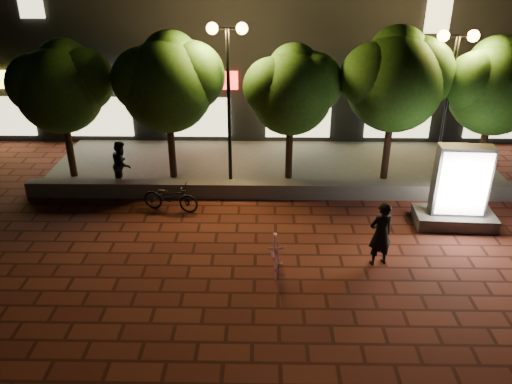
{
  "coord_description": "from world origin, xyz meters",
  "views": [
    {
      "loc": [
        -0.34,
        -10.87,
        7.35
      ],
      "look_at": [
        -0.56,
        1.5,
        1.37
      ],
      "focal_mm": 35.91,
      "sensor_mm": 36.0,
      "label": 1
    }
  ],
  "objects_px": {
    "tree_right": "(397,77)",
    "ad_kiosk": "(459,194)",
    "street_lamp_right": "(453,69)",
    "tree_left": "(169,80)",
    "tree_mid": "(293,87)",
    "pedestrian": "(122,164)",
    "scooter_pink": "(275,254)",
    "tree_far_left": "(61,84)",
    "street_lamp_left": "(228,63)",
    "scooter_parked": "(171,197)",
    "rider": "(381,234)",
    "tree_far_right": "(496,84)"
  },
  "relations": [
    {
      "from": "tree_left",
      "to": "street_lamp_left",
      "type": "distance_m",
      "value": 2.05
    },
    {
      "from": "tree_far_left",
      "to": "tree_right",
      "type": "distance_m",
      "value": 10.81
    },
    {
      "from": "tree_left",
      "to": "street_lamp_right",
      "type": "bearing_deg",
      "value": -1.68
    },
    {
      "from": "scooter_pink",
      "to": "tree_far_left",
      "type": "bearing_deg",
      "value": 139.46
    },
    {
      "from": "street_lamp_right",
      "to": "scooter_pink",
      "type": "xyz_separation_m",
      "value": [
        -5.55,
        -5.31,
        -3.46
      ]
    },
    {
      "from": "tree_left",
      "to": "pedestrian",
      "type": "height_order",
      "value": "tree_left"
    },
    {
      "from": "rider",
      "to": "tree_mid",
      "type": "bearing_deg",
      "value": -86.33
    },
    {
      "from": "tree_right",
      "to": "tree_far_right",
      "type": "distance_m",
      "value": 3.2
    },
    {
      "from": "scooter_parked",
      "to": "pedestrian",
      "type": "bearing_deg",
      "value": 61.97
    },
    {
      "from": "tree_far_left",
      "to": "street_lamp_right",
      "type": "distance_m",
      "value": 12.47
    },
    {
      "from": "tree_far_left",
      "to": "scooter_pink",
      "type": "xyz_separation_m",
      "value": [
        6.9,
        -5.57,
        -2.85
      ]
    },
    {
      "from": "street_lamp_left",
      "to": "scooter_pink",
      "type": "bearing_deg",
      "value": -74.71
    },
    {
      "from": "tree_mid",
      "to": "rider",
      "type": "distance_m",
      "value": 6.11
    },
    {
      "from": "tree_right",
      "to": "ad_kiosk",
      "type": "xyz_separation_m",
      "value": [
        1.33,
        -3.18,
        -2.59
      ]
    },
    {
      "from": "tree_right",
      "to": "ad_kiosk",
      "type": "height_order",
      "value": "tree_right"
    },
    {
      "from": "pedestrian",
      "to": "scooter_pink",
      "type": "bearing_deg",
      "value": -138.62
    },
    {
      "from": "tree_far_right",
      "to": "rider",
      "type": "relative_size",
      "value": 2.73
    },
    {
      "from": "tree_far_left",
      "to": "rider",
      "type": "distance_m",
      "value": 11.15
    },
    {
      "from": "tree_left",
      "to": "scooter_pink",
      "type": "bearing_deg",
      "value": -58.63
    },
    {
      "from": "tree_far_left",
      "to": "ad_kiosk",
      "type": "bearing_deg",
      "value": -14.68
    },
    {
      "from": "tree_left",
      "to": "scooter_pink",
      "type": "relative_size",
      "value": 3.35
    },
    {
      "from": "street_lamp_right",
      "to": "scooter_parked",
      "type": "relative_size",
      "value": 2.86
    },
    {
      "from": "tree_far_left",
      "to": "pedestrian",
      "type": "bearing_deg",
      "value": -25.36
    },
    {
      "from": "tree_right",
      "to": "street_lamp_left",
      "type": "xyz_separation_m",
      "value": [
        -5.36,
        -0.26,
        0.46
      ]
    },
    {
      "from": "tree_left",
      "to": "tree_far_left",
      "type": "bearing_deg",
      "value": -180.0
    },
    {
      "from": "ad_kiosk",
      "to": "street_lamp_left",
      "type": "bearing_deg",
      "value": 156.45
    },
    {
      "from": "tree_right",
      "to": "rider",
      "type": "xyz_separation_m",
      "value": [
        -1.28,
        -5.27,
        -2.69
      ]
    },
    {
      "from": "tree_far_left",
      "to": "tree_left",
      "type": "relative_size",
      "value": 0.95
    },
    {
      "from": "tree_far_right",
      "to": "rider",
      "type": "bearing_deg",
      "value": -130.39
    },
    {
      "from": "tree_far_left",
      "to": "pedestrian",
      "type": "height_order",
      "value": "tree_far_left"
    },
    {
      "from": "scooter_parked",
      "to": "tree_mid",
      "type": "bearing_deg",
      "value": -44.46
    },
    {
      "from": "tree_left",
      "to": "scooter_parked",
      "type": "relative_size",
      "value": 2.81
    },
    {
      "from": "tree_far_left",
      "to": "ad_kiosk",
      "type": "distance_m",
      "value": 12.76
    },
    {
      "from": "street_lamp_left",
      "to": "scooter_parked",
      "type": "height_order",
      "value": "street_lamp_left"
    },
    {
      "from": "ad_kiosk",
      "to": "pedestrian",
      "type": "height_order",
      "value": "ad_kiosk"
    },
    {
      "from": "street_lamp_left",
      "to": "street_lamp_right",
      "type": "height_order",
      "value": "street_lamp_left"
    },
    {
      "from": "tree_left",
      "to": "pedestrian",
      "type": "xyz_separation_m",
      "value": [
        -1.57,
        -0.92,
        -2.57
      ]
    },
    {
      "from": "pedestrian",
      "to": "rider",
      "type": "bearing_deg",
      "value": -125.32
    },
    {
      "from": "ad_kiosk",
      "to": "pedestrian",
      "type": "relative_size",
      "value": 1.54
    },
    {
      "from": "tree_left",
      "to": "scooter_pink",
      "type": "distance_m",
      "value": 7.18
    },
    {
      "from": "street_lamp_right",
      "to": "scooter_pink",
      "type": "relative_size",
      "value": 3.42
    },
    {
      "from": "tree_right",
      "to": "rider",
      "type": "distance_m",
      "value": 6.05
    },
    {
      "from": "street_lamp_left",
      "to": "street_lamp_right",
      "type": "xyz_separation_m",
      "value": [
        7.0,
        0.0,
        -0.13
      ]
    },
    {
      "from": "tree_mid",
      "to": "pedestrian",
      "type": "relative_size",
      "value": 2.84
    },
    {
      "from": "tree_mid",
      "to": "street_lamp_right",
      "type": "xyz_separation_m",
      "value": [
        4.95,
        -0.26,
        0.68
      ]
    },
    {
      "from": "tree_right",
      "to": "pedestrian",
      "type": "relative_size",
      "value": 3.2
    },
    {
      "from": "street_lamp_right",
      "to": "tree_left",
      "type": "bearing_deg",
      "value": 178.32
    },
    {
      "from": "scooter_parked",
      "to": "pedestrian",
      "type": "height_order",
      "value": "pedestrian"
    },
    {
      "from": "tree_right",
      "to": "ad_kiosk",
      "type": "bearing_deg",
      "value": -67.26
    },
    {
      "from": "ad_kiosk",
      "to": "tree_left",
      "type": "bearing_deg",
      "value": 159.79
    }
  ]
}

